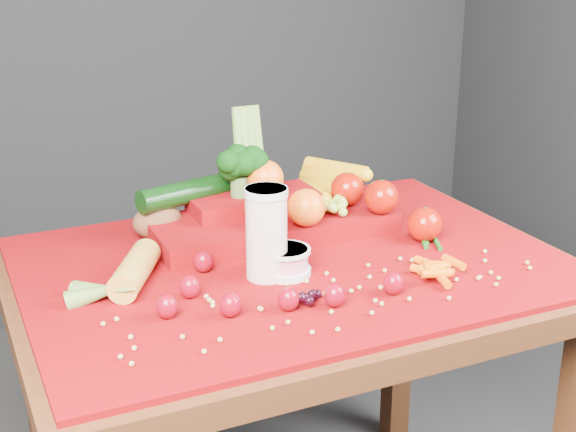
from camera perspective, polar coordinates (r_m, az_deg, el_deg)
name	(u,v)px	position (r m, az deg, el deg)	size (l,w,h in m)	color
table	(292,308)	(1.65, 0.29, -6.59)	(1.10, 0.80, 0.75)	#391C0C
red_cloth	(292,263)	(1.61, 0.30, -3.37)	(1.05, 0.75, 0.01)	maroon
milk_glass	(266,230)	(1.50, -1.55, -1.00)	(0.08, 0.08, 0.18)	beige
yogurt_bowl	(286,260)	(1.53, -0.18, -3.18)	(0.10, 0.10, 0.05)	silver
strawberry_scatter	(241,288)	(1.43, -3.33, -5.14)	(0.48, 0.28, 0.05)	maroon
dark_grape_cluster	(307,297)	(1.42, 1.38, -5.78)	(0.06, 0.05, 0.03)	black
soybean_scatter	(339,298)	(1.44, 3.66, -5.81)	(0.84, 0.24, 0.01)	tan
corn_ear	(115,284)	(1.48, -12.22, -4.76)	(0.26, 0.26, 0.06)	gold
potato	(158,222)	(1.73, -9.24, -0.39)	(0.11, 0.08, 0.07)	#59331E
baby_carrot_pile	(438,267)	(1.56, 10.64, -3.61)	(0.17, 0.17, 0.03)	#E35E08
green_bean_pile	(427,236)	(1.75, 9.85, -1.41)	(0.14, 0.12, 0.01)	#175C15
produce_mound	(281,206)	(1.73, -0.51, 0.71)	(0.59, 0.36, 0.27)	maroon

